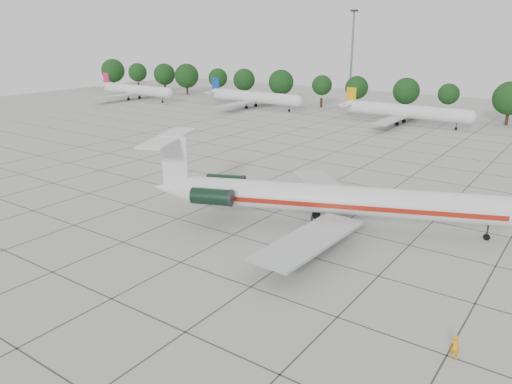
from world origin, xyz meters
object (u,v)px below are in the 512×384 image
floodlight_mast (352,53)px  ground_crew (455,347)px  main_airliner (320,198)px  bg_airliner_b (253,97)px  bg_airliner_c (405,112)px  bg_airliner_a (135,90)px

floodlight_mast → ground_crew: bearing=-61.5°
main_airliner → ground_crew: size_ratio=21.66×
ground_crew → bg_airliner_b: 109.89m
ground_crew → bg_airliner_c: (-31.87, 80.82, 2.03)m
bg_airliner_b → main_airliner: bearing=-49.8°
main_airliner → bg_airliner_a: bearing=125.4°
ground_crew → bg_airliner_a: 135.24m
bg_airliner_a → floodlight_mast: floodlight_mast is taller
main_airliner → bg_airliner_c: main_airliner is taller
main_airliner → bg_airliner_b: bearing=107.5°
bg_airliner_b → bg_airliner_c: 42.12m
ground_crew → bg_airliner_c: bearing=-64.1°
bg_airliner_c → floodlight_mast: size_ratio=1.11×
bg_airliner_a → main_airliner: bearing=-31.8°
ground_crew → bg_airliner_a: bearing=-28.9°
ground_crew → floodlight_mast: size_ratio=0.07×
main_airliner → bg_airliner_a: size_ratio=1.35×
bg_airliner_c → ground_crew: bearing=-68.5°
bg_airliner_b → bg_airliner_c: bearing=-0.6°
bg_airliner_a → bg_airliner_b: (39.09, 7.08, 0.00)m
bg_airliner_b → floodlight_mast: floodlight_mast is taller
ground_crew → bg_airliner_c: bg_airliner_c is taller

